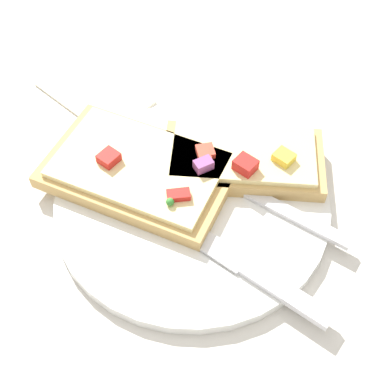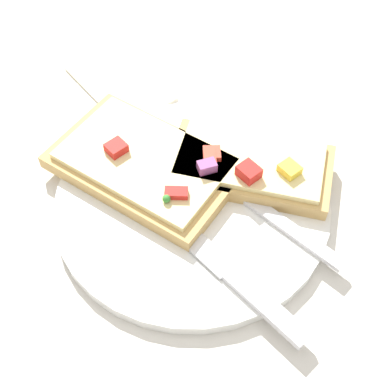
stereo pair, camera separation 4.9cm
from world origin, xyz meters
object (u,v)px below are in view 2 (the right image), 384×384
fork (235,190)px  pizza_slice_main (145,163)px  pizza_slice_corner (250,165)px  knife (221,266)px  napkin (120,83)px  plate (192,202)px

fork → pizza_slice_main: (-0.07, -0.05, 0.01)m
fork → pizza_slice_corner: bearing=-77.5°
fork → knife: knife is taller
fork → pizza_slice_corner: pizza_slice_corner is taller
knife → pizza_slice_corner: (-0.06, 0.09, 0.01)m
knife → pizza_slice_main: (-0.13, 0.01, 0.01)m
knife → pizza_slice_corner: 0.11m
knife → napkin: size_ratio=1.81×
knife → pizza_slice_main: size_ratio=1.11×
plate → napkin: plate is taller
pizza_slice_corner → fork: bearing=-106.5°
fork → napkin: fork is taller
plate → knife: (0.07, -0.03, 0.01)m
plate → pizza_slice_corner: (0.01, 0.06, 0.02)m
pizza_slice_corner → knife: bearing=-91.9°
plate → pizza_slice_corner: 0.07m
plate → pizza_slice_corner: size_ratio=1.49×
napkin → plate: bearing=-12.5°
pizza_slice_main → plate: bearing=176.2°
fork → napkin: (-0.20, 0.00, -0.01)m
fork → napkin: 0.20m
pizza_slice_main → napkin: size_ratio=1.63×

